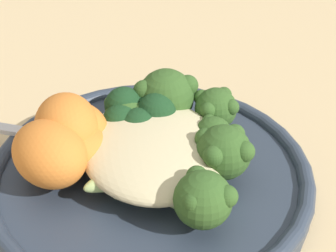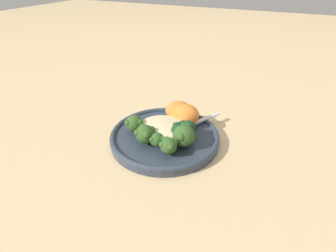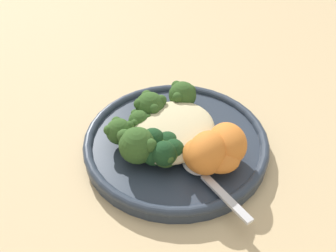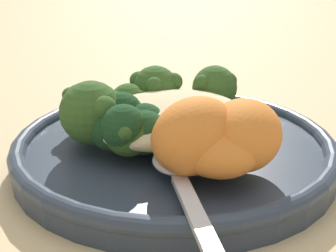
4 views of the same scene
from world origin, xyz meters
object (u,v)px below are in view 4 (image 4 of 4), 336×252
(broccoli_stalk_0, at_px, (213,92))
(broccoli_stalk_2, at_px, (158,111))
(sweet_potato_chunk_1, at_px, (185,142))
(sweet_potato_chunk_2, at_px, (243,135))
(broccoli_stalk_4, at_px, (102,114))
(spoon, at_px, (178,173))
(broccoli_stalk_5, at_px, (142,132))
(plate, at_px, (174,147))
(sweet_potato_chunk_0, at_px, (196,136))
(quinoa_mound, at_px, (168,117))
(kale_tuft, at_px, (130,126))
(broccoli_stalk_1, at_px, (160,93))
(broccoli_stalk_3, at_px, (108,108))
(sweet_potato_chunk_3, at_px, (215,145))

(broccoli_stalk_0, bearing_deg, broccoli_stalk_2, 138.37)
(sweet_potato_chunk_1, xyz_separation_m, sweet_potato_chunk_2, (0.03, -0.02, 0.00))
(broccoli_stalk_4, relative_size, spoon, 1.04)
(broccoli_stalk_5, bearing_deg, spoon, 89.03)
(plate, height_order, sweet_potato_chunk_0, sweet_potato_chunk_0)
(quinoa_mound, bearing_deg, spoon, -124.28)
(broccoli_stalk_2, height_order, kale_tuft, kale_tuft)
(sweet_potato_chunk_0, bearing_deg, quinoa_mound, 66.69)
(broccoli_stalk_1, height_order, broccoli_stalk_5, broccoli_stalk_1)
(broccoli_stalk_0, distance_m, broccoli_stalk_5, 0.10)
(plate, relative_size, sweet_potato_chunk_2, 4.02)
(plate, height_order, broccoli_stalk_3, broccoli_stalk_3)
(quinoa_mound, bearing_deg, kale_tuft, -171.82)
(sweet_potato_chunk_1, bearing_deg, broccoli_stalk_3, 86.93)
(broccoli_stalk_0, relative_size, broccoli_stalk_1, 0.74)
(broccoli_stalk_4, bearing_deg, broccoli_stalk_2, -148.11)
(broccoli_stalk_0, distance_m, sweet_potato_chunk_1, 0.11)
(broccoli_stalk_5, height_order, sweet_potato_chunk_2, sweet_potato_chunk_2)
(broccoli_stalk_3, bearing_deg, broccoli_stalk_2, -163.21)
(kale_tuft, bearing_deg, broccoli_stalk_0, 11.35)
(plate, xyz_separation_m, sweet_potato_chunk_0, (-0.03, -0.05, 0.03))
(quinoa_mound, height_order, sweet_potato_chunk_0, sweet_potato_chunk_0)
(quinoa_mound, distance_m, sweet_potato_chunk_2, 0.07)
(plate, distance_m, broccoli_stalk_4, 0.06)
(broccoli_stalk_0, height_order, broccoli_stalk_1, broccoli_stalk_1)
(broccoli_stalk_1, distance_m, sweet_potato_chunk_1, 0.10)
(broccoli_stalk_3, xyz_separation_m, kale_tuft, (-0.01, -0.05, 0.00))
(broccoli_stalk_5, xyz_separation_m, sweet_potato_chunk_3, (0.02, -0.05, 0.00))
(broccoli_stalk_0, bearing_deg, broccoli_stalk_3, 123.50)
(plate, relative_size, broccoli_stalk_5, 2.89)
(broccoli_stalk_3, relative_size, sweet_potato_chunk_3, 1.70)
(quinoa_mound, xyz_separation_m, spoon, (-0.04, -0.06, -0.01))
(sweet_potato_chunk_1, distance_m, sweet_potato_chunk_2, 0.04)
(quinoa_mound, bearing_deg, broccoli_stalk_3, 120.18)
(plate, relative_size, quinoa_mound, 1.98)
(broccoli_stalk_3, bearing_deg, quinoa_mound, 177.00)
(plate, distance_m, broccoli_stalk_0, 0.06)
(quinoa_mound, height_order, sweet_potato_chunk_2, sweet_potato_chunk_2)
(broccoli_stalk_3, xyz_separation_m, sweet_potato_chunk_0, (0.00, -0.10, 0.01))
(plate, xyz_separation_m, broccoli_stalk_3, (-0.03, 0.05, 0.02))
(quinoa_mound, xyz_separation_m, broccoli_stalk_5, (-0.03, -0.01, 0.00))
(broccoli_stalk_0, relative_size, broccoli_stalk_2, 0.69)
(broccoli_stalk_0, xyz_separation_m, broccoli_stalk_4, (-0.10, 0.00, 0.00))
(quinoa_mound, xyz_separation_m, broccoli_stalk_1, (0.02, 0.04, 0.00))
(kale_tuft, relative_size, spoon, 0.48)
(broccoli_stalk_3, bearing_deg, sweet_potato_chunk_2, 159.64)
(quinoa_mound, xyz_separation_m, sweet_potato_chunk_3, (-0.01, -0.06, 0.00))
(broccoli_stalk_0, relative_size, sweet_potato_chunk_1, 1.57)
(broccoli_stalk_2, height_order, broccoli_stalk_4, broccoli_stalk_4)
(broccoli_stalk_2, relative_size, broccoli_stalk_4, 1.01)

